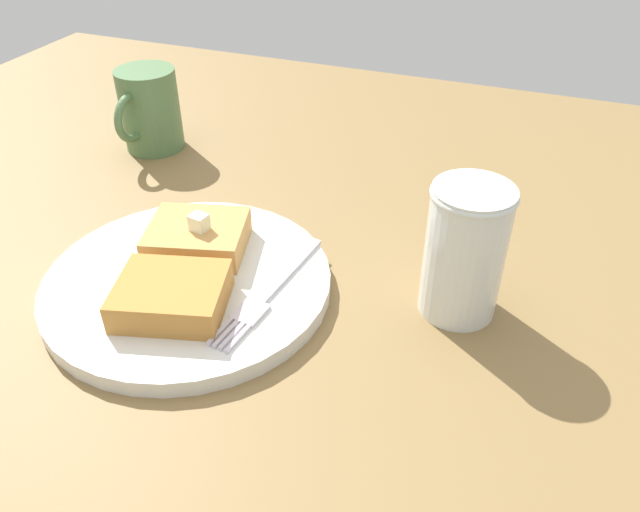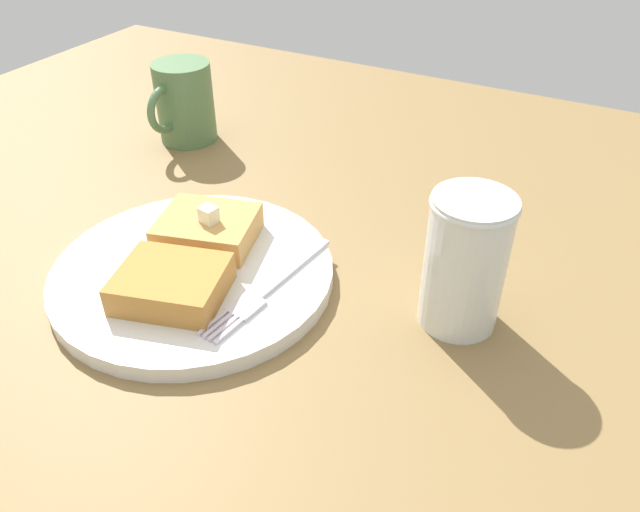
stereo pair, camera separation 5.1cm
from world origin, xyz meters
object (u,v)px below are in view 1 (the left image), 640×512
syrup_jar (464,257)px  coffee_mug (149,110)px  plate (188,282)px  fork (266,296)px

syrup_jar → coffee_mug: bearing=-112.5°
plate → coffee_mug: bearing=-141.3°
fork → syrup_jar: bearing=112.8°
coffee_mug → fork: bearing=48.4°
plate → syrup_jar: (-6.05, 22.30, 4.40)cm
fork → syrup_jar: syrup_jar is taller
plate → fork: fork is taller
plate → coffee_mug: size_ratio=2.45×
coffee_mug → syrup_jar: bearing=67.5°
fork → coffee_mug: size_ratio=1.59×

